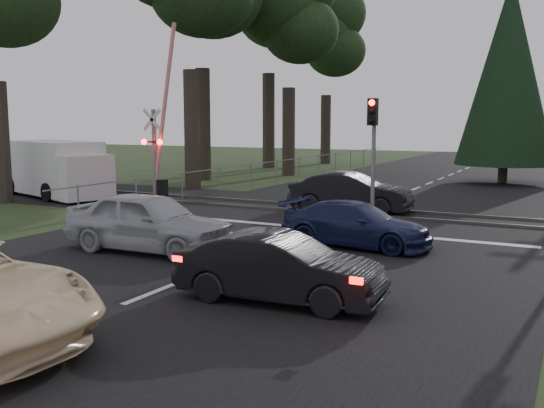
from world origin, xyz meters
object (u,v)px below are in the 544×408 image
Objects in this scene: dark_car_far at (351,193)px; dark_hatchback at (280,268)px; crossing_signal at (159,155)px; silver_car at (149,222)px; blue_sedan at (356,224)px; white_van at (57,169)px; traffic_signal_center at (373,137)px.

dark_hatchback is at bearing -171.05° from dark_car_far.
dark_hatchback is at bearing -43.03° from crossing_signal.
dark_car_far is at bearing -15.57° from silver_car.
blue_sedan is at bearing -21.22° from crossing_signal.
white_van reaches higher than silver_car.
crossing_signal reaches higher than dark_hatchback.
blue_sedan is (1.03, -4.51, -2.21)m from traffic_signal_center.
traffic_signal_center is 14.43m from white_van.
white_van is (-14.34, -0.33, -1.56)m from traffic_signal_center.
dark_hatchback is 5.50m from blue_sedan.
dark_car_far is (7.07, 2.17, -1.32)m from crossing_signal.
silver_car is at bearing -54.35° from crossing_signal.
crossing_signal is 13.40m from dark_hatchback.
dark_hatchback is 18.53m from white_van.
white_van is at bearing 174.68° from crossing_signal.
dark_car_far is at bearing 9.51° from dark_hatchback.
white_van is (-15.37, 4.18, 0.66)m from blue_sedan.
traffic_signal_center is at bearing -141.17° from dark_car_far.
dark_car_far reaches higher than blue_sedan.
dark_hatchback is at bearing -81.64° from traffic_signal_center.
crossing_signal reaches higher than dark_car_far.
dark_car_far is (-2.67, 11.26, 0.10)m from dark_hatchback.
blue_sedan is 0.92× the size of dark_car_far.
dark_car_far is 13.24m from white_van.
white_van is at bearing 92.58° from dark_car_far.
traffic_signal_center is at bearing 4.54° from dark_hatchback.
crossing_signal is 1.70× the size of traffic_signal_center.
traffic_signal_center reaches higher than silver_car.
silver_car is at bearing 128.46° from blue_sedan.
crossing_signal is 1.80× the size of dark_hatchback.
crossing_signal is at bearing 73.12° from blue_sedan.
white_van is (-13.14, -1.60, 0.52)m from dark_car_far.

